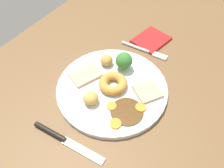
{
  "coord_description": "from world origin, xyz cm",
  "views": [
    {
      "loc": [
        33.24,
        16.49,
        49.84
      ],
      "look_at": [
        2.22,
        -2.73,
        6.0
      ],
      "focal_mm": 35.19,
      "sensor_mm": 36.0,
      "label": 1
    }
  ],
  "objects_px": {
    "broccoli_floret": "(124,61)",
    "folded_napkin": "(151,40)",
    "carrot_coin_back": "(111,106)",
    "knife": "(62,138)",
    "meat_slice_under": "(85,75)",
    "roast_potato_right": "(107,60)",
    "yorkshire_pudding": "(113,83)",
    "fork": "(145,51)",
    "dinner_plate": "(112,88)",
    "carrot_coin_side": "(141,108)",
    "carrot_coin_front": "(115,124)",
    "meat_slice_main": "(148,91)",
    "roast_potato_left": "(91,98)"
  },
  "relations": [
    {
      "from": "fork",
      "to": "carrot_coin_back",
      "type": "bearing_deg",
      "value": -86.07
    },
    {
      "from": "meat_slice_under",
      "to": "meat_slice_main",
      "type": "bearing_deg",
      "value": 102.82
    },
    {
      "from": "roast_potato_right",
      "to": "fork",
      "type": "height_order",
      "value": "roast_potato_right"
    },
    {
      "from": "carrot_coin_side",
      "to": "folded_napkin",
      "type": "xyz_separation_m",
      "value": [
        -0.26,
        -0.09,
        -0.01
      ]
    },
    {
      "from": "yorkshire_pudding",
      "to": "broccoli_floret",
      "type": "height_order",
      "value": "broccoli_floret"
    },
    {
      "from": "meat_slice_main",
      "to": "roast_potato_left",
      "type": "relative_size",
      "value": 1.6
    },
    {
      "from": "dinner_plate",
      "to": "broccoli_floret",
      "type": "bearing_deg",
      "value": -174.12
    },
    {
      "from": "roast_potato_left",
      "to": "fork",
      "type": "height_order",
      "value": "roast_potato_left"
    },
    {
      "from": "meat_slice_under",
      "to": "yorkshire_pudding",
      "type": "xyz_separation_m",
      "value": [
        -0.01,
        0.08,
        0.01
      ]
    },
    {
      "from": "roast_potato_left",
      "to": "roast_potato_right",
      "type": "height_order",
      "value": "roast_potato_left"
    },
    {
      "from": "meat_slice_main",
      "to": "yorkshire_pudding",
      "type": "relative_size",
      "value": 0.82
    },
    {
      "from": "carrot_coin_front",
      "to": "broccoli_floret",
      "type": "bearing_deg",
      "value": -156.1
    },
    {
      "from": "meat_slice_main",
      "to": "carrot_coin_back",
      "type": "relative_size",
      "value": 2.5
    },
    {
      "from": "meat_slice_under",
      "to": "carrot_coin_front",
      "type": "xyz_separation_m",
      "value": [
        0.08,
        0.15,
        -0.0
      ]
    },
    {
      "from": "dinner_plate",
      "to": "roast_potato_left",
      "type": "xyz_separation_m",
      "value": [
        0.07,
        -0.02,
        0.02
      ]
    },
    {
      "from": "yorkshire_pudding",
      "to": "fork",
      "type": "height_order",
      "value": "yorkshire_pudding"
    },
    {
      "from": "carrot_coin_front",
      "to": "broccoli_floret",
      "type": "distance_m",
      "value": 0.18
    },
    {
      "from": "meat_slice_main",
      "to": "yorkshire_pudding",
      "type": "bearing_deg",
      "value": -70.97
    },
    {
      "from": "meat_slice_under",
      "to": "carrot_coin_back",
      "type": "distance_m",
      "value": 0.12
    },
    {
      "from": "broccoli_floret",
      "to": "fork",
      "type": "bearing_deg",
      "value": 171.97
    },
    {
      "from": "yorkshire_pudding",
      "to": "fork",
      "type": "xyz_separation_m",
      "value": [
        -0.18,
        0.01,
        -0.02
      ]
    },
    {
      "from": "roast_potato_left",
      "to": "knife",
      "type": "bearing_deg",
      "value": -1.73
    },
    {
      "from": "yorkshire_pudding",
      "to": "fork",
      "type": "bearing_deg",
      "value": 178.12
    },
    {
      "from": "carrot_coin_back",
      "to": "folded_napkin",
      "type": "xyz_separation_m",
      "value": [
        -0.3,
        -0.03,
        -0.01
      ]
    },
    {
      "from": "dinner_plate",
      "to": "broccoli_floret",
      "type": "xyz_separation_m",
      "value": [
        -0.07,
        -0.01,
        0.04
      ]
    },
    {
      "from": "roast_potato_left",
      "to": "carrot_coin_side",
      "type": "distance_m",
      "value": 0.12
    },
    {
      "from": "broccoli_floret",
      "to": "folded_napkin",
      "type": "xyz_separation_m",
      "value": [
        -0.17,
        0.01,
        -0.04
      ]
    },
    {
      "from": "yorkshire_pudding",
      "to": "carrot_coin_back",
      "type": "xyz_separation_m",
      "value": [
        0.06,
        0.03,
        -0.01
      ]
    },
    {
      "from": "yorkshire_pudding",
      "to": "carrot_coin_side",
      "type": "distance_m",
      "value": 0.1
    },
    {
      "from": "fork",
      "to": "yorkshire_pudding",
      "type": "bearing_deg",
      "value": -93.83
    },
    {
      "from": "broccoli_floret",
      "to": "meat_slice_under",
      "type": "bearing_deg",
      "value": -42.32
    },
    {
      "from": "carrot_coin_front",
      "to": "carrot_coin_back",
      "type": "xyz_separation_m",
      "value": [
        -0.04,
        -0.03,
        -0.0
      ]
    },
    {
      "from": "meat_slice_main",
      "to": "broccoli_floret",
      "type": "relative_size",
      "value": 1.18
    },
    {
      "from": "dinner_plate",
      "to": "broccoli_floret",
      "type": "height_order",
      "value": "broccoli_floret"
    },
    {
      "from": "meat_slice_main",
      "to": "roast_potato_right",
      "type": "bearing_deg",
      "value": -101.95
    },
    {
      "from": "carrot_coin_side",
      "to": "roast_potato_right",
      "type": "bearing_deg",
      "value": -118.93
    },
    {
      "from": "carrot_coin_back",
      "to": "knife",
      "type": "relative_size",
      "value": 0.13
    },
    {
      "from": "meat_slice_under",
      "to": "dinner_plate",
      "type": "bearing_deg",
      "value": 94.85
    },
    {
      "from": "meat_slice_main",
      "to": "carrot_coin_back",
      "type": "height_order",
      "value": "meat_slice_main"
    },
    {
      "from": "yorkshire_pudding",
      "to": "carrot_coin_front",
      "type": "relative_size",
      "value": 2.79
    },
    {
      "from": "dinner_plate",
      "to": "folded_napkin",
      "type": "bearing_deg",
      "value": 179.84
    },
    {
      "from": "dinner_plate",
      "to": "carrot_coin_side",
      "type": "xyz_separation_m",
      "value": [
        0.02,
        0.1,
        0.01
      ]
    },
    {
      "from": "meat_slice_under",
      "to": "carrot_coin_side",
      "type": "height_order",
      "value": "meat_slice_under"
    },
    {
      "from": "carrot_coin_back",
      "to": "meat_slice_main",
      "type": "bearing_deg",
      "value": 147.21
    },
    {
      "from": "meat_slice_under",
      "to": "roast_potato_right",
      "type": "bearing_deg",
      "value": 160.24
    },
    {
      "from": "meat_slice_main",
      "to": "carrot_coin_side",
      "type": "distance_m",
      "value": 0.05
    },
    {
      "from": "carrot_coin_back",
      "to": "knife",
      "type": "xyz_separation_m",
      "value": [
        0.13,
        -0.05,
        -0.01
      ]
    },
    {
      "from": "carrot_coin_front",
      "to": "meat_slice_main",
      "type": "bearing_deg",
      "value": 169.69
    },
    {
      "from": "roast_potato_left",
      "to": "knife",
      "type": "distance_m",
      "value": 0.11
    },
    {
      "from": "yorkshire_pudding",
      "to": "carrot_coin_front",
      "type": "height_order",
      "value": "yorkshire_pudding"
    }
  ]
}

